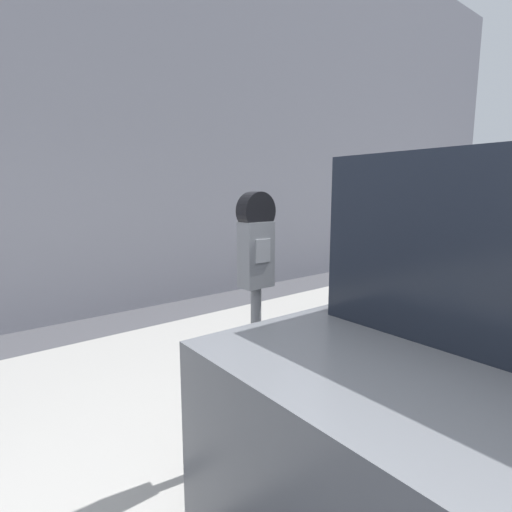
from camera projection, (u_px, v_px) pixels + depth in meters
The scene contains 3 objects.
sidewalk at pixel (129, 403), 3.11m from camera, with size 24.00×2.80×0.13m.
building_facade at pixel (23, 49), 4.68m from camera, with size 24.00×0.30×6.71m.
parking_meter at pixel (256, 274), 2.25m from camera, with size 0.21×0.12×1.57m.
Camera 1 is at (-1.08, -0.66, 1.68)m, focal length 28.00 mm.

